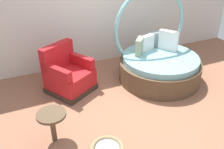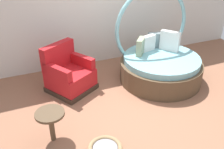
{
  "view_description": "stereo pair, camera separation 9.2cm",
  "coord_description": "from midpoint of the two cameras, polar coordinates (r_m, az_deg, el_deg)",
  "views": [
    {
      "loc": [
        -1.96,
        -3.27,
        2.81
      ],
      "look_at": [
        -0.33,
        0.38,
        0.55
      ],
      "focal_mm": 40.09,
      "sensor_mm": 36.0,
      "label": 1
    },
    {
      "loc": [
        -1.88,
        -3.3,
        2.81
      ],
      "look_at": [
        -0.33,
        0.38,
        0.55
      ],
      "focal_mm": 40.09,
      "sensor_mm": 36.0,
      "label": 2
    }
  ],
  "objects": [
    {
      "name": "ground_plane",
      "position": [
        4.73,
        6.09,
        -7.23
      ],
      "size": [
        8.0,
        8.0,
        0.02
      ],
      "primitive_type": "cube",
      "color": "#936047"
    },
    {
      "name": "back_wall",
      "position": [
        5.9,
        -3.25,
        15.73
      ],
      "size": [
        8.0,
        0.12,
        2.82
      ],
      "primitive_type": "cube",
      "color": "silver",
      "rests_on": "ground_plane"
    },
    {
      "name": "round_daybed",
      "position": [
        5.49,
        11.21,
        2.68
      ],
      "size": [
        1.74,
        1.74,
        1.92
      ],
      "color": "brown",
      "rests_on": "ground_plane"
    },
    {
      "name": "red_armchair",
      "position": [
        5.09,
        -9.36,
        -0.07
      ],
      "size": [
        1.09,
        1.09,
        0.94
      ],
      "color": "#38281E",
      "rests_on": "ground_plane"
    },
    {
      "name": "side_table",
      "position": [
        3.86,
        -13.21,
        -9.57
      ],
      "size": [
        0.44,
        0.44,
        0.52
      ],
      "color": "brown",
      "rests_on": "ground_plane"
    }
  ]
}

